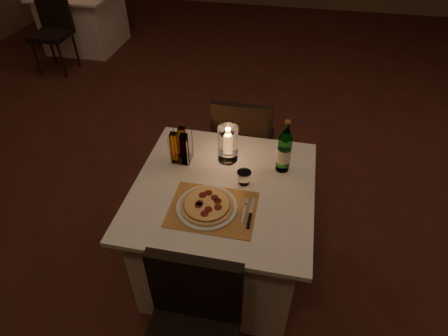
% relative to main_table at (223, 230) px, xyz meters
% --- Properties ---
extents(floor, '(8.00, 10.00, 0.02)m').
position_rel_main_table_xyz_m(floor, '(-0.03, 0.63, -0.38)').
color(floor, '#4D2219').
rests_on(floor, ground).
extents(main_table, '(1.00, 1.00, 0.74)m').
position_rel_main_table_xyz_m(main_table, '(0.00, 0.00, 0.00)').
color(main_table, white).
rests_on(main_table, ground).
extents(chair_near, '(0.42, 0.42, 0.90)m').
position_rel_main_table_xyz_m(chair_near, '(0.00, -0.71, 0.18)').
color(chair_near, black).
rests_on(chair_near, ground).
extents(chair_far, '(0.42, 0.42, 0.90)m').
position_rel_main_table_xyz_m(chair_far, '(0.00, 0.71, 0.18)').
color(chair_far, black).
rests_on(chair_far, ground).
extents(placemat, '(0.45, 0.34, 0.00)m').
position_rel_main_table_xyz_m(placemat, '(-0.02, -0.18, 0.37)').
color(placemat, '#C28743').
rests_on(placemat, main_table).
extents(plate, '(0.32, 0.32, 0.01)m').
position_rel_main_table_xyz_m(plate, '(-0.05, -0.18, 0.38)').
color(plate, white).
rests_on(plate, placemat).
extents(pizza, '(0.28, 0.28, 0.02)m').
position_rel_main_table_xyz_m(pizza, '(-0.05, -0.18, 0.39)').
color(pizza, '#D8B77F').
rests_on(pizza, plate).
extents(fork, '(0.02, 0.18, 0.00)m').
position_rel_main_table_xyz_m(fork, '(0.14, -0.15, 0.37)').
color(fork, silver).
rests_on(fork, placemat).
extents(knife, '(0.02, 0.22, 0.01)m').
position_rel_main_table_xyz_m(knife, '(0.18, -0.21, 0.37)').
color(knife, black).
rests_on(knife, placemat).
extents(tumbler, '(0.08, 0.08, 0.08)m').
position_rel_main_table_xyz_m(tumbler, '(0.11, 0.05, 0.41)').
color(tumbler, white).
rests_on(tumbler, main_table).
extents(water_bottle, '(0.08, 0.08, 0.33)m').
position_rel_main_table_xyz_m(water_bottle, '(0.31, 0.22, 0.50)').
color(water_bottle, '#5BAA5D').
rests_on(water_bottle, main_table).
extents(hurricane_candle, '(0.12, 0.12, 0.23)m').
position_rel_main_table_xyz_m(hurricane_candle, '(-0.02, 0.24, 0.50)').
color(hurricane_candle, white).
rests_on(hurricane_candle, main_table).
extents(cruet_caddy, '(0.12, 0.12, 0.21)m').
position_rel_main_table_xyz_m(cruet_caddy, '(-0.29, 0.18, 0.46)').
color(cruet_caddy, white).
rests_on(cruet_caddy, main_table).
extents(neighbor_table_left, '(1.00, 1.00, 0.74)m').
position_rel_main_table_xyz_m(neighbor_table_left, '(-2.64, 3.29, 0.00)').
color(neighbor_table_left, white).
rests_on(neighbor_table_left, ground).
extents(neighbor_chair_la, '(0.42, 0.42, 0.90)m').
position_rel_main_table_xyz_m(neighbor_chair_la, '(-2.64, 2.58, 0.18)').
color(neighbor_chair_la, black).
rests_on(neighbor_chair_la, ground).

